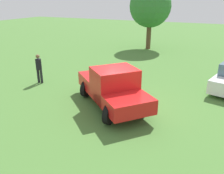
% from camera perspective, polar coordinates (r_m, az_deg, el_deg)
% --- Properties ---
extents(ground_plane, '(80.00, 80.00, 0.00)m').
position_cam_1_polar(ground_plane, '(10.82, 2.95, -4.60)').
color(ground_plane, '#477533').
extents(pickup_truck, '(4.42, 4.65, 1.83)m').
position_cam_1_polar(pickup_truck, '(10.40, 0.26, 0.07)').
color(pickup_truck, black).
rests_on(pickup_truck, ground_plane).
extents(person_bystander, '(0.36, 0.36, 1.67)m').
position_cam_1_polar(person_bystander, '(14.02, -17.24, 4.60)').
color(person_bystander, black).
rests_on(person_bystander, ground_plane).
extents(tree_back_right, '(3.78, 3.78, 5.77)m').
position_cam_1_polar(tree_back_right, '(22.93, 9.21, 18.64)').
color(tree_back_right, brown).
rests_on(tree_back_right, ground_plane).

